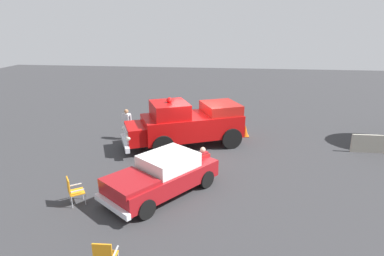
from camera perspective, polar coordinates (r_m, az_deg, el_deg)
name	(u,v)px	position (r m, az deg, el deg)	size (l,w,h in m)	color
ground_plane	(196,148)	(16.43, 0.77, -3.46)	(60.00, 60.00, 0.00)	#333335
vintage_fire_truck	(188,123)	(16.34, -0.78, 0.86)	(6.31, 4.47, 2.59)	black
classic_hot_rod	(162,175)	(11.98, -5.33, -8.24)	(4.11, 4.59, 1.46)	black
lawn_chair_near_truck	(203,164)	(13.21, 2.01, -6.28)	(0.69, 0.69, 1.02)	#B7BABF
lawn_chair_by_car	(105,256)	(8.83, -15.11, -20.82)	(0.54, 0.52, 1.02)	#B7BABF
lawn_chair_spare	(73,189)	(12.04, -20.23, -10.06)	(0.69, 0.68, 1.02)	#B7BABF
spectator_seated	(202,160)	(13.27, 1.68, -5.66)	(0.63, 0.65, 1.29)	#383842
spectator_standing	(127,122)	(17.65, -11.36, 1.03)	(0.62, 0.41, 1.68)	#2D334C
traffic_cone	(245,131)	(18.18, 9.36, -0.52)	(0.40, 0.40, 0.64)	orange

